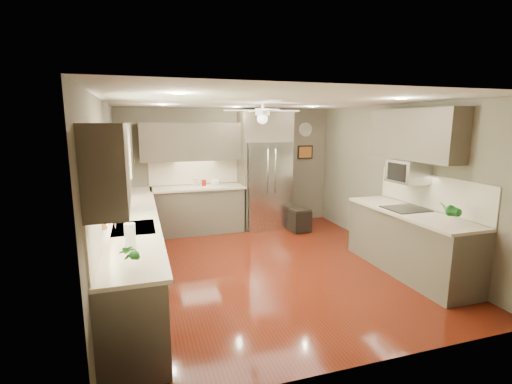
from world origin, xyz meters
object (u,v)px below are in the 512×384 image
microwave (408,171)px  potted_plant_left (129,253)px  paper_towel (130,235)px  bowl (216,184)px  canister_d (204,183)px  potted_plant_right (449,210)px  canister_c (195,182)px  refrigerator (266,172)px  stool (300,220)px  soap_bottle (121,214)px

microwave → potted_plant_left: bearing=-162.1°
microwave → paper_towel: microwave is taller
bowl → microwave: 3.70m
canister_d → potted_plant_right: 4.50m
paper_towel → canister_c: bearing=71.6°
canister_d → paper_towel: bearing=-110.9°
potted_plant_right → refrigerator: 3.84m
canister_c → paper_towel: paper_towel is taller
stool → refrigerator: bearing=134.3°
canister_d → bowl: size_ratio=0.63×
bowl → refrigerator: bearing=-4.1°
canister_d → canister_c: bearing=179.6°
canister_c → potted_plant_left: 4.25m
bowl → paper_towel: bearing=-114.3°
potted_plant_left → stool: potted_plant_left is taller
microwave → stool: microwave is taller
microwave → refrigerator: bearing=116.1°
microwave → paper_towel: (-3.98, -0.76, -0.40)m
microwave → stool: (-0.78, 2.15, -1.24)m
potted_plant_left → stool: bearing=47.0°
potted_plant_left → microwave: microwave is taller
canister_d → microwave: bearing=-46.9°
bowl → stool: (1.60, -0.64, -0.73)m
stool → paper_towel: paper_towel is taller
refrigerator → paper_towel: refrigerator is taller
refrigerator → potted_plant_left: bearing=-123.6°
canister_c → refrigerator: size_ratio=0.07×
canister_c → canister_d: (0.17, -0.00, -0.03)m
bowl → stool: bowl is taller
canister_c → canister_d: size_ratio=1.30×
canister_d → refrigerator: size_ratio=0.05×
microwave → paper_towel: bearing=-169.2°
microwave → canister_c: bearing=134.9°
paper_towel → soap_bottle: bearing=96.7°
refrigerator → microwave: refrigerator is taller
potted_plant_left → refrigerator: size_ratio=0.11×
microwave → stool: bearing=109.9°
canister_c → paper_towel: size_ratio=0.64×
potted_plant_left → potted_plant_right: bearing=5.2°
potted_plant_right → refrigerator: (-1.21, 3.64, 0.08)m
soap_bottle → potted_plant_right: size_ratio=0.60×
potted_plant_left → soap_bottle: bearing=94.6°
potted_plant_right → paper_towel: (-3.86, 0.18, -0.03)m
stool → canister_c: bearing=162.0°
canister_c → refrigerator: refrigerator is taller
canister_d → stool: 2.09m
canister_c → potted_plant_right: (2.68, -3.74, 0.08)m
potted_plant_right → soap_bottle: bearing=161.5°
canister_d → potted_plant_left: 4.31m
soap_bottle → stool: 3.85m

